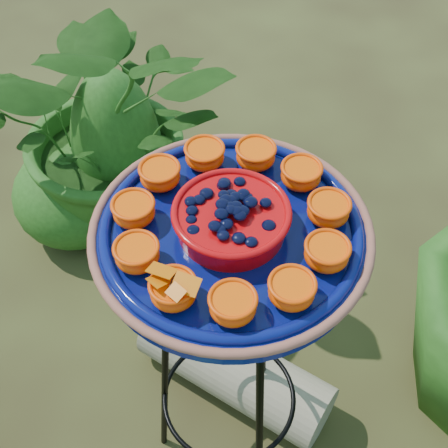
{
  "coord_description": "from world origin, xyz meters",
  "views": [
    {
      "loc": [
        0.44,
        -0.41,
        1.67
      ],
      "look_at": [
        0.09,
        0.12,
        0.93
      ],
      "focal_mm": 50.0,
      "sensor_mm": 36.0,
      "label": 1
    }
  ],
  "objects": [
    {
      "name": "tripod_stand",
      "position": [
        0.09,
        0.13,
        0.53
      ],
      "size": [
        0.32,
        0.34,
        0.86
      ],
      "rotation": [
        0.0,
        0.0,
        -0.01
      ],
      "color": "black",
      "rests_on": "ground"
    },
    {
      "name": "driftwood_log",
      "position": [
        0.01,
        0.29,
        0.09
      ],
      "size": [
        0.55,
        0.19,
        0.18
      ],
      "primitive_type": "cylinder",
      "rotation": [
        0.0,
        1.57,
        0.02
      ],
      "color": "gray",
      "rests_on": "ground"
    },
    {
      "name": "feeder_dish",
      "position": [
        0.09,
        0.13,
        0.91
      ],
      "size": [
        0.46,
        0.46,
        0.1
      ],
      "rotation": [
        0.0,
        0.0,
        -0.01
      ],
      "color": "#08105D",
      "rests_on": "tripod_stand"
    },
    {
      "name": "shrub_back_left",
      "position": [
        -0.67,
        0.64,
        0.42
      ],
      "size": [
        0.99,
        0.96,
        0.85
      ],
      "primitive_type": "imported",
      "rotation": [
        0.0,
        0.0,
        0.53
      ],
      "color": "#1E4713",
      "rests_on": "ground"
    }
  ]
}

